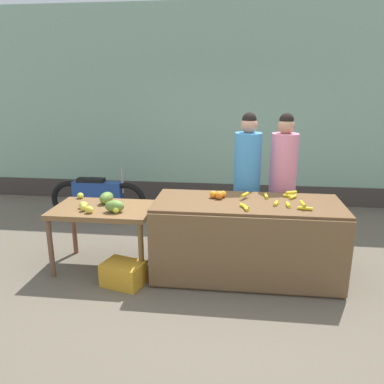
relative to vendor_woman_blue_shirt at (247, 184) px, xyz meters
The scene contains 12 objects.
ground_plane 1.20m from the vendor_woman_blue_shirt, 117.64° to the right, with size 24.00×24.00×0.00m, color #665B4C.
market_wall_back 2.41m from the vendor_woman_blue_shirt, 98.97° to the left, with size 9.30×0.23×3.53m.
fruit_stall_counter 0.84m from the vendor_woman_blue_shirt, 90.24° to the right, with size 2.10×0.88×0.89m.
side_table_wooden 1.84m from the vendor_woman_blue_shirt, 158.25° to the right, with size 1.16×0.74×0.76m.
banana_bunch_pile 0.76m from the vendor_woman_blue_shirt, 65.28° to the right, with size 0.76×0.67×0.07m.
orange_pile 0.67m from the vendor_woman_blue_shirt, 120.20° to the right, with size 0.19×0.16×0.09m.
mango_papaya_pile 1.79m from the vendor_woman_blue_shirt, 157.12° to the right, with size 0.78×0.65×0.14m.
vendor_woman_blue_shirt is the anchor object (origin of this frame).
vendor_woman_pink_shirt 0.46m from the vendor_woman_blue_shirt, ahead, with size 0.34×0.34×1.83m.
parked_motorcycle 2.60m from the vendor_woman_blue_shirt, 158.87° to the left, with size 1.60×0.18×0.88m.
produce_crate 1.90m from the vendor_woman_blue_shirt, 141.38° to the right, with size 0.44×0.32×0.26m, color gold.
produce_sack 1.08m from the vendor_woman_blue_shirt, behind, with size 0.36×0.30×0.56m, color maroon.
Camera 1 is at (0.21, -4.06, 2.15)m, focal length 35.15 mm.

